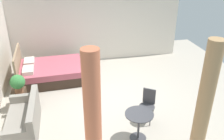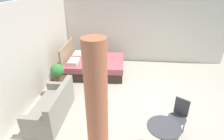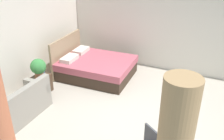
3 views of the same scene
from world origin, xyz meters
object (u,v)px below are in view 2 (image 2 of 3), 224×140
(balcony_table, at_px, (163,135))
(cafe_chair_near_window, at_px, (179,114))
(bed, at_px, (94,66))
(couch, at_px, (53,108))
(potted_plant, at_px, (57,71))
(vase, at_px, (59,73))
(nightstand, at_px, (59,85))

(balcony_table, height_order, cafe_chair_near_window, cafe_chair_near_window)
(bed, bearing_deg, couch, 168.13)
(potted_plant, distance_m, vase, 0.29)
(potted_plant, bearing_deg, couch, -168.67)
(bed, distance_m, balcony_table, 3.91)
(nightstand, xyz_separation_m, balcony_table, (-1.94, -2.79, 0.24))
(bed, distance_m, cafe_chair_near_window, 3.67)
(vase, bearing_deg, cafe_chair_near_window, -113.91)
(bed, relative_size, balcony_table, 3.09)
(bed, xyz_separation_m, nightstand, (-1.42, 0.79, -0.05))
(couch, bearing_deg, nightstand, 12.77)
(balcony_table, bearing_deg, vase, 53.71)
(bed, bearing_deg, nightstand, 150.88)
(cafe_chair_near_window, bearing_deg, vase, 66.09)
(bed, bearing_deg, cafe_chair_near_window, -138.36)
(bed, bearing_deg, vase, 148.13)
(nightstand, bearing_deg, couch, -167.23)
(couch, bearing_deg, cafe_chair_near_window, -93.67)
(potted_plant, relative_size, vase, 2.29)
(cafe_chair_near_window, bearing_deg, bed, 41.64)
(nightstand, height_order, vase, vase)
(balcony_table, xyz_separation_m, cafe_chair_near_window, (0.62, -0.43, 0.03))
(potted_plant, bearing_deg, cafe_chair_near_window, -110.98)
(nightstand, relative_size, cafe_chair_near_window, 0.57)
(vase, bearing_deg, bed, -31.87)
(nightstand, relative_size, vase, 2.19)
(cafe_chair_near_window, bearing_deg, potted_plant, 69.02)
(couch, xyz_separation_m, potted_plant, (1.03, 0.21, 0.50))
(bed, relative_size, vase, 9.54)
(bed, relative_size, potted_plant, 4.16)
(couch, relative_size, balcony_table, 2.28)
(bed, xyz_separation_m, vase, (-1.30, 0.81, 0.31))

